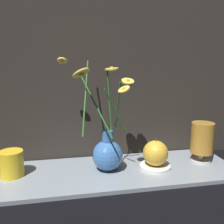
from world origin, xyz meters
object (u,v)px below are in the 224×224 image
object	(u,v)px
tea_glass	(202,139)
orange_fruit	(155,153)
vase_with_flowers	(107,150)
yellow_mug	(11,164)

from	to	relation	value
tea_glass	orange_fruit	xyz separation A→B (m)	(-0.18, -0.02, -0.03)
vase_with_flowers	orange_fruit	xyz separation A→B (m)	(0.16, -0.01, -0.02)
tea_glass	orange_fruit	bearing A→B (deg)	-172.61
yellow_mug	vase_with_flowers	bearing A→B (deg)	-2.88
tea_glass	orange_fruit	world-z (taller)	tea_glass
yellow_mug	orange_fruit	bearing A→B (deg)	-3.67
vase_with_flowers	yellow_mug	distance (m)	0.30
orange_fruit	yellow_mug	bearing A→B (deg)	176.33
tea_glass	vase_with_flowers	bearing A→B (deg)	-178.48
vase_with_flowers	orange_fruit	distance (m)	0.16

